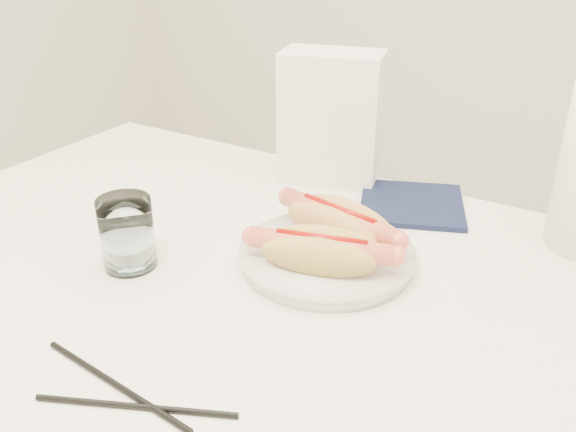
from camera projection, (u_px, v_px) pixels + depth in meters
The scene contains 9 objects.
table at pixel (249, 312), 0.86m from camera, with size 1.20×0.80×0.75m.
plate at pixel (327, 258), 0.86m from camera, with size 0.23×0.23×0.02m, color silver.
hotdog_left at pixel (339, 223), 0.88m from camera, with size 0.20×0.11×0.05m.
hotdog_right at pixel (321, 251), 0.81m from camera, with size 0.19×0.11×0.05m.
water_glass at pixel (127, 233), 0.84m from camera, with size 0.07×0.07×0.10m, color silver.
chopstick_near at pixel (116, 384), 0.64m from camera, with size 0.01×0.01×0.22m, color black.
chopstick_far at pixel (136, 406), 0.62m from camera, with size 0.01×0.01×0.21m, color black.
napkin_box at pixel (331, 118), 1.08m from camera, with size 0.17×0.09×0.23m, color white.
navy_napkin at pixel (412, 204), 1.02m from camera, with size 0.17×0.17×0.01m, color #101632.
Camera 1 is at (0.41, -0.58, 1.20)m, focal length 38.91 mm.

